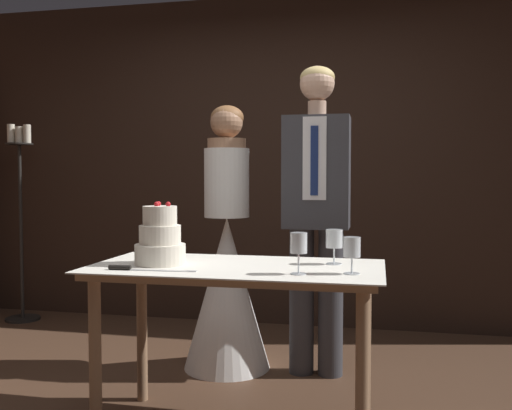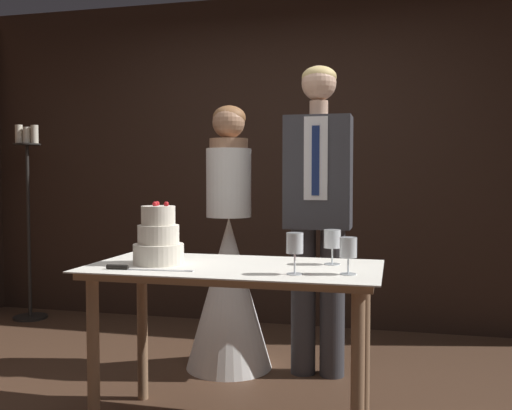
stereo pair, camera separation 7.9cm
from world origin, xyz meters
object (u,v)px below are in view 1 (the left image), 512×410
Objects in this scene: candle_stand at (21,218)px; wine_glass_near at (299,245)px; cake_knife at (135,269)px; wine_glass_far at (334,241)px; groom at (317,204)px; wine_glass_middle at (352,248)px; cake_table at (237,288)px; tiered_cake at (160,240)px; bride at (227,272)px.

wine_glass_near is at bearing -35.20° from candle_stand.
cake_knife is 2.42× the size of wine_glass_far.
candle_stand is at bearing 162.82° from groom.
wine_glass_near is at bearing 0.06° from cake_knife.
candle_stand is at bearing 147.74° from wine_glass_middle.
candle_stand reaches higher than wine_glass_near.
wine_glass_far reaches higher than cake_table.
candle_stand is (-2.55, 0.79, -0.18)m from groom.
cake_table is 4.56× the size of tiered_cake.
candle_stand reaches higher than wine_glass_far.
tiered_cake is 1.67× the size of wine_glass_near.
cake_knife is 1.31m from groom.
cake_knife is 0.95m from wine_glass_middle.
groom reaches higher than cake_knife.
wine_glass_near is 1.24m from bride.
wine_glass_middle is 1.03m from groom.
wine_glass_far reaches higher than cake_knife.
cake_knife is 1.11m from bride.
cake_table is at bearing -107.98° from groom.
wine_glass_near is 1.04m from groom.
groom is (-0.04, 1.04, 0.12)m from wine_glass_near.
cake_table is 0.48m from cake_knife.
groom is at bearing 91.99° from wine_glass_near.
wine_glass_far is 0.10× the size of bride.
tiered_cake is 1.88× the size of wine_glass_middle.
wine_glass_middle is at bearing -69.80° from wine_glass_far.
wine_glass_far is (0.13, 0.31, -0.01)m from wine_glass_near.
wine_glass_far is at bearing 19.05° from cake_knife.
bride reaches higher than wine_glass_middle.
bride reaches higher than cake_knife.
wine_glass_far is at bearing 110.20° from wine_glass_middle.
bride reaches higher than cake_table.
tiered_cake is at bearing 72.87° from cake_knife.
wine_glass_near is at bearing -112.09° from wine_glass_far.
cake_table is 0.43m from tiered_cake.
cake_table is 0.83× the size of bride.
bride is at bearing 107.97° from cake_table.
tiered_cake is at bearing 168.72° from wine_glass_near.
wine_glass_near is 0.10× the size of groom.
bride is at bearing -21.60° from candle_stand.
cake_table is at bearing -36.03° from candle_stand.
tiered_cake is 0.74× the size of cake_knife.
wine_glass_middle is (0.22, 0.05, -0.01)m from wine_glass_near.
candle_stand is (-2.59, 1.82, -0.05)m from wine_glass_near.
candle_stand reaches higher than tiered_cake.
candle_stand is (-2.71, 1.51, -0.04)m from wine_glass_far.
candle_stand is (-2.81, 1.77, -0.04)m from wine_glass_middle.
wine_glass_middle is (0.94, 0.11, 0.10)m from cake_knife.
groom is at bearing -17.18° from candle_stand.
groom is (0.28, 0.86, 0.35)m from cake_table.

